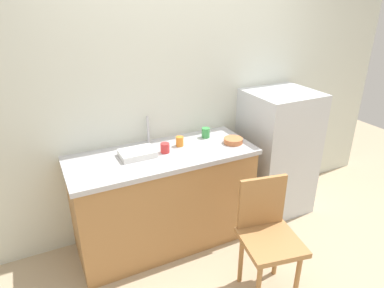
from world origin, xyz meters
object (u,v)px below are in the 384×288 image
at_px(chair, 267,233).
at_px(dish_tray, 137,153).
at_px(cup_green, 206,133).
at_px(cup_orange, 180,141).
at_px(cup_red, 165,148).
at_px(terracotta_bowl, 233,141).
at_px(refrigerator, 277,153).

bearing_deg(chair, dish_tray, 138.07).
bearing_deg(dish_tray, cup_green, 8.67).
bearing_deg(cup_orange, cup_red, -158.00).
height_order(terracotta_bowl, cup_orange, cup_orange).
distance_m(chair, terracotta_bowl, 0.87).
bearing_deg(refrigerator, terracotta_bowl, -170.64).
distance_m(chair, dish_tray, 1.17).
height_order(dish_tray, cup_red, cup_red).
bearing_deg(cup_orange, refrigerator, -2.96).
height_order(dish_tray, cup_green, cup_green).
bearing_deg(chair, terracotta_bowl, 88.22).
bearing_deg(cup_orange, dish_tray, -175.03).
bearing_deg(dish_tray, refrigerator, -0.80).
relative_size(terracotta_bowl, cup_orange, 1.96).
xyz_separation_m(dish_tray, cup_red, (0.23, -0.03, 0.02)).
relative_size(cup_green, cup_orange, 1.07).
xyz_separation_m(terracotta_bowl, cup_red, (-0.60, 0.09, 0.02)).
bearing_deg(cup_red, cup_green, 16.62).
distance_m(refrigerator, cup_red, 1.23).
height_order(refrigerator, cup_orange, refrigerator).
xyz_separation_m(chair, dish_tray, (-0.66, 0.87, 0.41)).
bearing_deg(refrigerator, cup_green, 170.62).
bearing_deg(terracotta_bowl, cup_red, 171.95).
bearing_deg(terracotta_bowl, cup_green, 124.84).
distance_m(dish_tray, cup_orange, 0.39).
xyz_separation_m(refrigerator, terracotta_bowl, (-0.59, -0.10, 0.28)).
height_order(chair, cup_orange, cup_orange).
relative_size(refrigerator, chair, 1.40).
distance_m(dish_tray, terracotta_bowl, 0.84).
distance_m(chair, cup_orange, 1.03).
xyz_separation_m(chair, cup_orange, (-0.28, 0.90, 0.42)).
bearing_deg(dish_tray, terracotta_bowl, -8.04).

